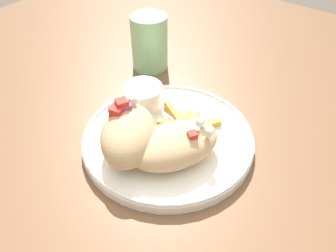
{
  "coord_description": "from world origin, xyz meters",
  "views": [
    {
      "loc": [
        -0.3,
        -0.28,
        1.12
      ],
      "look_at": [
        -0.02,
        -0.05,
        0.79
      ],
      "focal_mm": 35.0,
      "sensor_mm": 36.0,
      "label": 1
    }
  ],
  "objects_px": {
    "pita_sandwich_near": "(175,144)",
    "water_glass": "(150,45)",
    "plate": "(168,138)",
    "sauce_ramekin": "(143,95)",
    "fries_pile": "(186,126)",
    "pita_sandwich_far": "(128,134)"
  },
  "relations": [
    {
      "from": "pita_sandwich_near",
      "to": "fries_pile",
      "type": "height_order",
      "value": "pita_sandwich_near"
    },
    {
      "from": "fries_pile",
      "to": "pita_sandwich_far",
      "type": "bearing_deg",
      "value": 154.83
    },
    {
      "from": "fries_pile",
      "to": "plate",
      "type": "bearing_deg",
      "value": 151.32
    },
    {
      "from": "sauce_ramekin",
      "to": "water_glass",
      "type": "bearing_deg",
      "value": 36.83
    },
    {
      "from": "plate",
      "to": "water_glass",
      "type": "height_order",
      "value": "water_glass"
    },
    {
      "from": "plate",
      "to": "water_glass",
      "type": "distance_m",
      "value": 0.23
    },
    {
      "from": "pita_sandwich_near",
      "to": "sauce_ramekin",
      "type": "relative_size",
      "value": 2.3
    },
    {
      "from": "pita_sandwich_near",
      "to": "water_glass",
      "type": "height_order",
      "value": "water_glass"
    },
    {
      "from": "plate",
      "to": "pita_sandwich_far",
      "type": "distance_m",
      "value": 0.07
    },
    {
      "from": "sauce_ramekin",
      "to": "water_glass",
      "type": "height_order",
      "value": "water_glass"
    },
    {
      "from": "plate",
      "to": "water_glass",
      "type": "relative_size",
      "value": 2.45
    },
    {
      "from": "pita_sandwich_far",
      "to": "sauce_ramekin",
      "type": "distance_m",
      "value": 0.11
    },
    {
      "from": "plate",
      "to": "sauce_ramekin",
      "type": "distance_m",
      "value": 0.09
    },
    {
      "from": "plate",
      "to": "pita_sandwich_far",
      "type": "xyz_separation_m",
      "value": [
        -0.06,
        0.03,
        0.04
      ]
    },
    {
      "from": "plate",
      "to": "fries_pile",
      "type": "relative_size",
      "value": 2.88
    },
    {
      "from": "pita_sandwich_near",
      "to": "pita_sandwich_far",
      "type": "relative_size",
      "value": 1.08
    },
    {
      "from": "pita_sandwich_near",
      "to": "sauce_ramekin",
      "type": "xyz_separation_m",
      "value": [
        0.06,
        0.11,
        -0.0
      ]
    },
    {
      "from": "pita_sandwich_near",
      "to": "fries_pile",
      "type": "xyz_separation_m",
      "value": [
        0.06,
        0.02,
        -0.01
      ]
    },
    {
      "from": "water_glass",
      "to": "pita_sandwich_far",
      "type": "bearing_deg",
      "value": -145.7
    },
    {
      "from": "fries_pile",
      "to": "water_glass",
      "type": "bearing_deg",
      "value": 55.66
    },
    {
      "from": "water_glass",
      "to": "sauce_ramekin",
      "type": "bearing_deg",
      "value": -143.17
    },
    {
      "from": "pita_sandwich_near",
      "to": "pita_sandwich_far",
      "type": "xyz_separation_m",
      "value": [
        -0.03,
        0.06,
        0.01
      ]
    }
  ]
}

